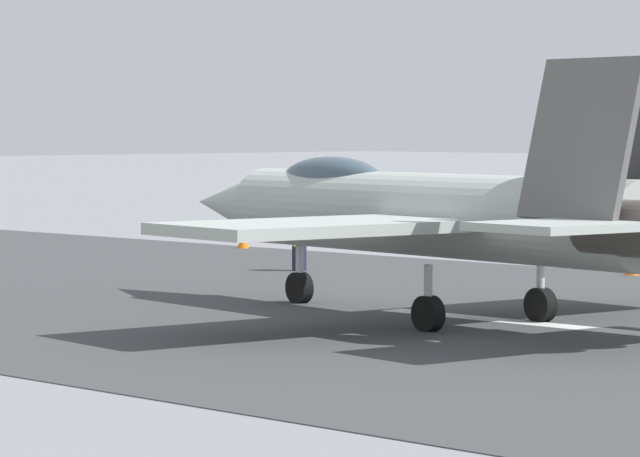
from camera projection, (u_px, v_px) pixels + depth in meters
ground_plane at (510, 322)px, 40.97m from camera, size 400.00×400.00×0.00m
runway_strip at (511, 322)px, 40.95m from camera, size 240.00×26.00×0.02m
fighter_jet at (432, 212)px, 41.23m from camera, size 17.34×14.34×5.59m
crew_person at (299, 244)px, 55.24m from camera, size 0.43×0.65×1.61m
marker_cone_mid at (632, 266)px, 53.65m from camera, size 0.44×0.44×0.55m
marker_cone_far at (243, 241)px, 65.53m from camera, size 0.44×0.44×0.55m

